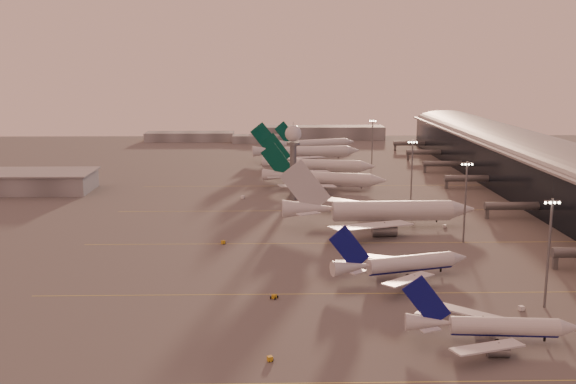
{
  "coord_description": "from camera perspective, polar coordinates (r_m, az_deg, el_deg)",
  "views": [
    {
      "loc": [
        -2.98,
        -142.25,
        54.69
      ],
      "look_at": [
        2.05,
        80.08,
        10.99
      ],
      "focal_mm": 42.0,
      "sensor_mm": 36.0,
      "label": 1
    }
  ],
  "objects": [
    {
      "name": "narrowbody_near",
      "position": [
        140.7,
        16.85,
        -11.05
      ],
      "size": [
        34.7,
        27.61,
        13.56
      ],
      "color": "silver",
      "rests_on": "ground"
    },
    {
      "name": "gsv_truck_a",
      "position": [
        127.88,
        -1.36,
        -13.69
      ],
      "size": [
        5.33,
        3.49,
        2.02
      ],
      "color": "#C59317",
      "rests_on": "ground"
    },
    {
      "name": "narrowbody_mid",
      "position": [
        174.54,
        9.55,
        -6.25
      ],
      "size": [
        37.71,
        29.65,
        15.14
      ],
      "color": "silver",
      "rests_on": "ground"
    },
    {
      "name": "taxiway_markings",
      "position": [
        208.28,
        7.88,
        -4.21
      ],
      "size": [
        180.0,
        185.25,
        0.02
      ],
      "color": "#D7C94B",
      "rests_on": "ground"
    },
    {
      "name": "gsv_truck_c",
      "position": [
        204.93,
        -5.41,
        -4.09
      ],
      "size": [
        5.43,
        4.83,
        2.17
      ],
      "color": "#C59317",
      "rests_on": "ground"
    },
    {
      "name": "gsv_tug_mid",
      "position": [
        158.63,
        -1.18,
        -8.87
      ],
      "size": [
        3.84,
        3.38,
        0.94
      ],
      "color": "#C59317",
      "rests_on": "ground"
    },
    {
      "name": "greentail_a",
      "position": [
        288.84,
        3.06,
        0.89
      ],
      "size": [
        53.58,
        42.77,
        19.79
      ],
      "color": "silver",
      "rests_on": "ground"
    },
    {
      "name": "widebody_white",
      "position": [
        226.07,
        7.75,
        -1.95
      ],
      "size": [
        65.36,
        52.34,
        22.98
      ],
      "color": "silver",
      "rests_on": "ground"
    },
    {
      "name": "terminal",
      "position": [
        279.13,
        22.13,
        1.19
      ],
      "size": [
        57.0,
        362.0,
        23.04
      ],
      "color": "black",
      "rests_on": "ground"
    },
    {
      "name": "mast_c",
      "position": [
        260.98,
        10.44,
        1.91
      ],
      "size": [
        3.6,
        0.56,
        25.0
      ],
      "color": "slate",
      "rests_on": "ground"
    },
    {
      "name": "gsv_truck_b",
      "position": [
        196.41,
        13.37,
        -5.01
      ],
      "size": [
        5.84,
        2.81,
        2.26
      ],
      "color": "silver",
      "rests_on": "ground"
    },
    {
      "name": "mast_a",
      "position": [
        160.09,
        21.21,
        -4.48
      ],
      "size": [
        3.6,
        0.56,
        25.0
      ],
      "color": "slate",
      "rests_on": "ground"
    },
    {
      "name": "mast_b",
      "position": [
        209.63,
        14.79,
        -0.52
      ],
      "size": [
        3.6,
        0.56,
        25.0
      ],
      "color": "slate",
      "rests_on": "ground"
    },
    {
      "name": "distant_horizon",
      "position": [
        470.17,
        -0.61,
        4.91
      ],
      "size": [
        165.0,
        37.5,
        9.0
      ],
      "color": "slate",
      "rests_on": "ground"
    },
    {
      "name": "radar_tower",
      "position": [
        264.53,
        0.44,
        3.79
      ],
      "size": [
        6.4,
        6.4,
        31.1
      ],
      "color": "slate",
      "rests_on": "ground"
    },
    {
      "name": "greentail_b",
      "position": [
        325.37,
        2.61,
        2.07
      ],
      "size": [
        54.79,
        43.8,
        20.15
      ],
      "color": "silver",
      "rests_on": "ground"
    },
    {
      "name": "greentail_c",
      "position": [
        369.49,
        1.59,
        3.21
      ],
      "size": [
        60.23,
        48.33,
        21.95
      ],
      "color": "silver",
      "rests_on": "ground"
    },
    {
      "name": "mast_d",
      "position": [
        348.44,
        7.15,
        4.28
      ],
      "size": [
        3.6,
        0.56,
        25.0
      ],
      "color": "slate",
      "rests_on": "ground"
    },
    {
      "name": "ground",
      "position": [
        152.43,
        -0.09,
        -9.91
      ],
      "size": [
        700.0,
        700.0,
        0.0
      ],
      "primitive_type": "plane",
      "color": "#585555",
      "rests_on": "ground"
    },
    {
      "name": "gsv_catering_b",
      "position": [
        229.47,
        13.19,
        -2.5
      ],
      "size": [
        4.88,
        3.66,
        3.67
      ],
      "color": "silver",
      "rests_on": "ground"
    },
    {
      "name": "gsv_catering_a",
      "position": [
        159.67,
        19.25,
        -8.75
      ],
      "size": [
        5.61,
        3.6,
        4.25
      ],
      "color": "silver",
      "rests_on": "ground"
    },
    {
      "name": "gsv_tug_far",
      "position": [
        252.02,
        2.62,
        -1.29
      ],
      "size": [
        3.87,
        4.48,
        1.1
      ],
      "color": "silver",
      "rests_on": "ground"
    },
    {
      "name": "gsv_truck_d",
      "position": [
        270.4,
        -3.82,
        -0.3
      ],
      "size": [
        3.9,
        6.46,
        2.46
      ],
      "color": "silver",
      "rests_on": "ground"
    },
    {
      "name": "greentail_d",
      "position": [
        411.81,
        2.4,
        3.95
      ],
      "size": [
        50.3,
        39.95,
        18.98
      ],
      "color": "silver",
      "rests_on": "ground"
    },
    {
      "name": "gsv_tug_hangar",
      "position": [
        309.15,
        5.96,
        0.97
      ],
      "size": [
        4.02,
        3.03,
        1.02
      ],
      "color": "#C59317",
      "rests_on": "ground"
    }
  ]
}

